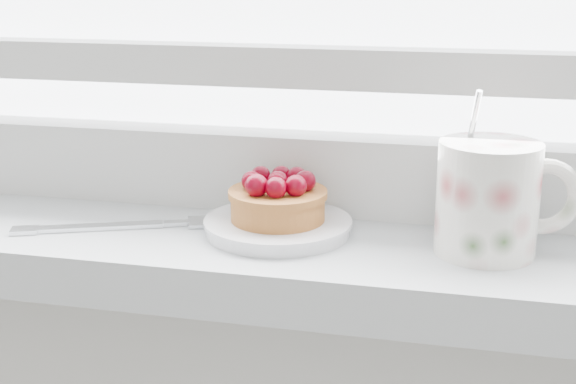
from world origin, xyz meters
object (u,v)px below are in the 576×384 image
(saucer, at_px, (278,226))
(floral_mug, at_px, (491,196))
(raspberry_tart, at_px, (278,198))
(fork, at_px, (141,225))

(saucer, relative_size, floral_mug, 0.98)
(raspberry_tart, xyz_separation_m, floral_mug, (0.17, -0.01, 0.02))
(raspberry_tart, height_order, fork, raspberry_tart)
(floral_mug, bearing_deg, saucer, 177.81)
(raspberry_tart, bearing_deg, fork, -174.24)
(saucer, xyz_separation_m, raspberry_tart, (0.00, -0.00, 0.02))
(floral_mug, xyz_separation_m, fork, (-0.29, -0.01, -0.04))
(saucer, height_order, floral_mug, floral_mug)
(saucer, xyz_separation_m, fork, (-0.12, -0.01, -0.00))
(raspberry_tart, bearing_deg, saucer, 144.82)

